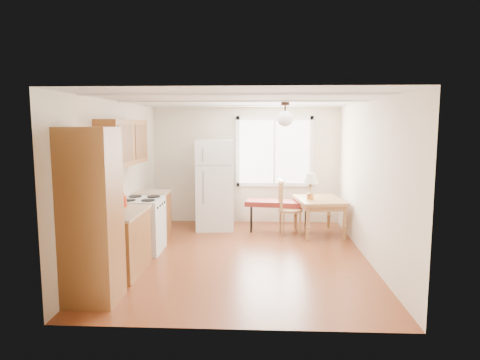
# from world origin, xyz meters

# --- Properties ---
(room_shell) EXTENTS (4.60, 5.60, 2.62)m
(room_shell) POSITION_xyz_m (0.00, 0.00, 1.25)
(room_shell) COLOR #5C2612
(room_shell) RESTS_ON ground
(kitchen_run) EXTENTS (0.65, 3.40, 2.20)m
(kitchen_run) POSITION_xyz_m (-1.72, -0.63, 0.84)
(kitchen_run) COLOR brown
(kitchen_run) RESTS_ON ground
(window_unit) EXTENTS (1.64, 0.05, 1.51)m
(window_unit) POSITION_xyz_m (0.60, 2.47, 1.55)
(window_unit) COLOR white
(window_unit) RESTS_ON room_shell
(pendant_light) EXTENTS (0.26, 0.26, 0.40)m
(pendant_light) POSITION_xyz_m (0.70, 0.40, 2.24)
(pendant_light) COLOR black
(pendant_light) RESTS_ON room_shell
(refrigerator) EXTENTS (0.81, 0.81, 1.82)m
(refrigerator) POSITION_xyz_m (-0.63, 1.87, 0.91)
(refrigerator) COLOR silver
(refrigerator) RESTS_ON ground
(bench) EXTENTS (1.38, 0.67, 0.61)m
(bench) POSITION_xyz_m (0.68, 1.74, 0.55)
(bench) COLOR maroon
(bench) RESTS_ON ground
(dining_table) EXTENTS (0.99, 1.23, 0.70)m
(dining_table) POSITION_xyz_m (1.45, 1.50, 0.60)
(dining_table) COLOR olive
(dining_table) RESTS_ON ground
(chair) EXTENTS (0.49, 0.48, 1.07)m
(chair) POSITION_xyz_m (0.78, 1.43, 0.61)
(chair) COLOR olive
(chair) RESTS_ON ground
(table_lamp) EXTENTS (0.29, 0.29, 0.51)m
(table_lamp) POSITION_xyz_m (1.26, 1.41, 1.07)
(table_lamp) COLOR #BC813C
(table_lamp) RESTS_ON dining_table
(coffee_maker) EXTENTS (0.24, 0.29, 0.40)m
(coffee_maker) POSITION_xyz_m (-1.72, -1.22, 1.04)
(coffee_maker) COLOR black
(coffee_maker) RESTS_ON kitchen_run
(kettle) EXTENTS (0.12, 0.12, 0.23)m
(kettle) POSITION_xyz_m (-1.76, -0.51, 0.99)
(kettle) COLOR red
(kettle) RESTS_ON kitchen_run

